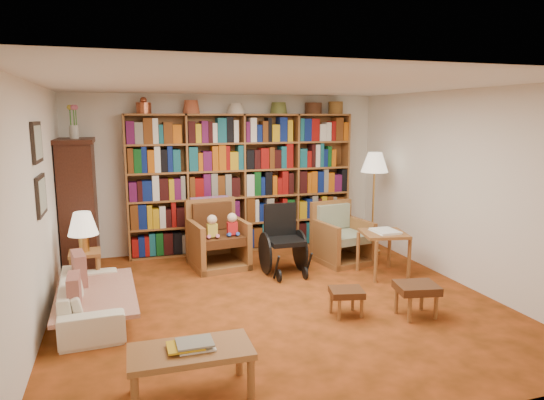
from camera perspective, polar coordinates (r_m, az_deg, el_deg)
name	(u,v)px	position (r m, az deg, el deg)	size (l,w,h in m)	color
floor	(276,302)	(5.85, 0.50, -11.86)	(5.00, 5.00, 0.00)	#B0491B
ceiling	(277,85)	(5.45, 0.54, 13.39)	(5.00, 5.00, 0.00)	silver
wall_back	(229,173)	(7.90, -5.12, 3.17)	(5.00, 5.00, 0.00)	white
wall_front	(395,258)	(3.29, 14.26, -6.62)	(5.00, 5.00, 0.00)	white
wall_left	(35,210)	(5.31, -26.08, -1.08)	(5.00, 5.00, 0.00)	white
wall_right	(460,188)	(6.71, 21.26, 1.35)	(5.00, 5.00, 0.00)	white
bookshelf	(243,179)	(7.79, -3.40, 2.51)	(3.60, 0.30, 2.42)	brown
curio_cabinet	(79,204)	(7.29, -21.77, -0.41)	(0.50, 0.95, 2.40)	#3C1C10
framed_pictures	(39,169)	(5.55, -25.71, 3.30)	(0.03, 0.52, 0.97)	black
sofa	(91,298)	(5.66, -20.50, -10.79)	(0.61, 1.56, 0.45)	beige
sofa_throw	(96,291)	(5.64, -20.03, -10.08)	(0.82, 1.52, 0.04)	beige
cushion_left	(79,270)	(5.94, -21.73, -7.66)	(0.13, 0.40, 0.40)	maroon
cushion_right	(74,291)	(5.27, -22.25, -9.89)	(0.12, 0.36, 0.36)	maroon
side_table_lamp	(85,262)	(6.46, -21.10, -6.86)	(0.39, 0.39, 0.52)	brown
table_lamp	(83,225)	(6.35, -21.37, -2.75)	(0.36, 0.36, 0.49)	gold
armchair_leather	(217,238)	(7.17, -6.50, -4.50)	(0.86, 0.90, 0.97)	brown
armchair_sage	(340,239)	(7.40, 7.99, -4.53)	(0.82, 0.84, 0.89)	brown
wheelchair	(283,242)	(6.77, 1.31, -4.94)	(0.55, 0.77, 0.96)	black
floor_lamp	(375,166)	(7.77, 11.98, 3.88)	(0.43, 0.43, 1.61)	gold
side_table_papers	(384,239)	(6.81, 12.99, -4.45)	(0.68, 0.68, 0.63)	brown
footstool_a	(346,294)	(5.45, 8.76, -10.87)	(0.41, 0.37, 0.30)	#4E2614
footstool_b	(417,290)	(5.57, 16.65, -10.10)	(0.50, 0.45, 0.37)	#4E2614
coffee_table	(191,355)	(3.99, -9.54, -17.50)	(0.96, 0.49, 0.44)	brown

